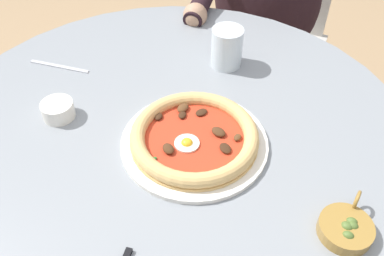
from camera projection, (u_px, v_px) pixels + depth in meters
The scene contains 8 objects.
dining_table at pixel (173, 167), 0.98m from camera, with size 1.06×1.06×0.74m.
pizza_on_plate at pixel (194, 138), 0.84m from camera, with size 0.30×0.30×0.04m.
water_glass at pixel (227, 50), 1.03m from camera, with size 0.08×0.08×0.10m.
ramekin_capers at pixel (58, 109), 0.90m from camera, with size 0.07×0.07×0.04m.
olive_pan at pixel (346, 228), 0.70m from camera, with size 0.09×0.12×0.05m.
fork_utensil at pixel (59, 66), 1.05m from camera, with size 0.16×0.02×0.00m.
diner_person at pixel (259, 48), 1.54m from camera, with size 0.38×0.49×1.12m.
cafe_chair_diner at pixel (270, 29), 1.63m from camera, with size 0.45×0.45×0.81m.
Camera 1 is at (-0.27, 0.58, 1.37)m, focal length 38.93 mm.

